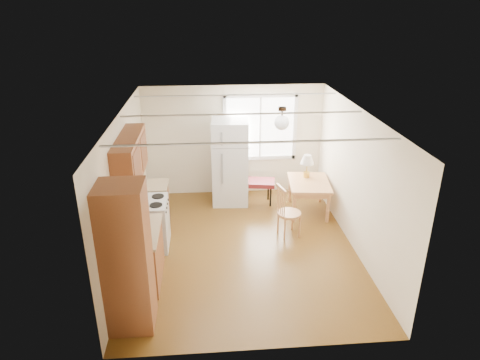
{
  "coord_description": "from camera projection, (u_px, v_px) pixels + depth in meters",
  "views": [
    {
      "loc": [
        -0.62,
        -6.71,
        4.17
      ],
      "look_at": [
        -0.02,
        0.44,
        1.15
      ],
      "focal_mm": 32.0,
      "sensor_mm": 36.0,
      "label": 1
    }
  ],
  "objects": [
    {
      "name": "pendant_light",
      "position": [
        282.0,
        122.0,
        7.38
      ],
      "size": [
        0.26,
        0.26,
        0.4
      ],
      "color": "black",
      "rests_on": "room_shell"
    },
    {
      "name": "chair",
      "position": [
        285.0,
        208.0,
        7.98
      ],
      "size": [
        0.48,
        0.48,
        1.02
      ],
      "rotation": [
        0.0,
        0.0,
        0.25
      ],
      "color": "#B97A47",
      "rests_on": "ground"
    },
    {
      "name": "coffee_maker",
      "position": [
        133.0,
        233.0,
        6.22
      ],
      "size": [
        0.24,
        0.29,
        0.39
      ],
      "rotation": [
        0.0,
        0.0,
        -0.21
      ],
      "color": "black",
      "rests_on": "kitchen_run"
    },
    {
      "name": "kitchen_run",
      "position": [
        139.0,
        227.0,
        6.79
      ],
      "size": [
        0.65,
        3.4,
        2.2
      ],
      "color": "brown",
      "rests_on": "ground"
    },
    {
      "name": "dining_table",
      "position": [
        309.0,
        186.0,
        8.94
      ],
      "size": [
        0.93,
        1.18,
        0.68
      ],
      "rotation": [
        0.0,
        0.0,
        -0.1
      ],
      "color": "#B97A47",
      "rests_on": "ground"
    },
    {
      "name": "bench",
      "position": [
        246.0,
        183.0,
        9.31
      ],
      "size": [
        1.28,
        0.64,
        0.56
      ],
      "rotation": [
        0.0,
        0.0,
        -0.16
      ],
      "color": "#5B151A",
      "rests_on": "ground"
    },
    {
      "name": "kettle",
      "position": [
        134.0,
        213.0,
        6.89
      ],
      "size": [
        0.13,
        0.13,
        0.24
      ],
      "color": "red",
      "rests_on": "kitchen_run"
    },
    {
      "name": "table_lamp",
      "position": [
        307.0,
        161.0,
        8.99
      ],
      "size": [
        0.29,
        0.29,
        0.5
      ],
      "rotation": [
        0.0,
        0.0,
        0.13
      ],
      "color": "gold",
      "rests_on": "dining_table"
    },
    {
      "name": "room_shell",
      "position": [
        243.0,
        184.0,
        7.34
      ],
      "size": [
        4.6,
        5.6,
        2.62
      ],
      "color": "#4D2F0F",
      "rests_on": "ground"
    },
    {
      "name": "refrigerator",
      "position": [
        230.0,
        162.0,
        9.28
      ],
      "size": [
        0.82,
        0.82,
        1.86
      ],
      "rotation": [
        0.0,
        0.0,
        -0.07
      ],
      "color": "silver",
      "rests_on": "ground"
    },
    {
      "name": "window_unit",
      "position": [
        260.0,
        128.0,
        9.54
      ],
      "size": [
        1.64,
        0.05,
        1.51
      ],
      "color": "white",
      "rests_on": "room_shell"
    }
  ]
}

